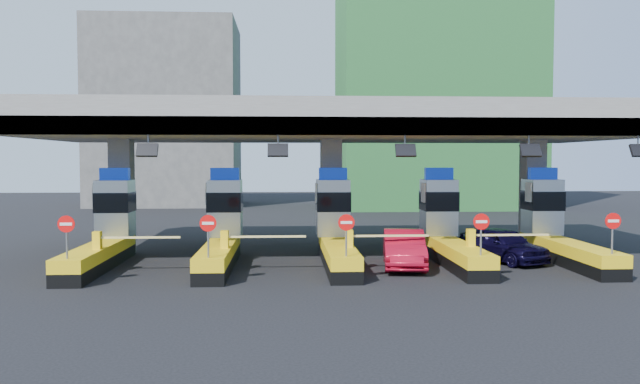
{
  "coord_description": "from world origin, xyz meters",
  "views": [
    {
      "loc": [
        -2.23,
        -27.13,
        4.54
      ],
      "look_at": [
        -0.7,
        0.0,
        3.12
      ],
      "focal_mm": 35.0,
      "sensor_mm": 36.0,
      "label": 1
    }
  ],
  "objects": [
    {
      "name": "toll_lane_far_right",
      "position": [
        10.0,
        0.28,
        1.4
      ],
      "size": [
        4.43,
        8.0,
        4.16
      ],
      "color": "black",
      "rests_on": "ground"
    },
    {
      "name": "toll_lane_center",
      "position": [
        0.0,
        0.28,
        1.4
      ],
      "size": [
        4.43,
        8.0,
        4.16
      ],
      "color": "black",
      "rests_on": "ground"
    },
    {
      "name": "bg_building_scaffold",
      "position": [
        12.0,
        32.0,
        14.0
      ],
      "size": [
        18.0,
        12.0,
        28.0
      ],
      "primitive_type": "cube",
      "color": "#1E5926",
      "rests_on": "ground"
    },
    {
      "name": "van",
      "position": [
        7.43,
        -0.09,
        0.77
      ],
      "size": [
        3.41,
        4.85,
        1.53
      ],
      "primitive_type": "imported",
      "rotation": [
        0.0,
        0.0,
        0.4
      ],
      "color": "black",
      "rests_on": "ground"
    },
    {
      "name": "red_car",
      "position": [
        2.77,
        -1.28,
        0.78
      ],
      "size": [
        2.28,
        4.94,
        1.57
      ],
      "primitive_type": "imported",
      "rotation": [
        0.0,
        0.0,
        -0.13
      ],
      "color": "#AA0D22",
      "rests_on": "ground"
    },
    {
      "name": "toll_lane_far_left",
      "position": [
        -10.0,
        0.28,
        1.4
      ],
      "size": [
        4.43,
        8.0,
        4.16
      ],
      "color": "black",
      "rests_on": "ground"
    },
    {
      "name": "toll_lane_right",
      "position": [
        5.0,
        0.28,
        1.4
      ],
      "size": [
        4.43,
        8.0,
        4.16
      ],
      "color": "black",
      "rests_on": "ground"
    },
    {
      "name": "toll_lane_left",
      "position": [
        -5.0,
        0.28,
        1.4
      ],
      "size": [
        4.43,
        8.0,
        4.16
      ],
      "color": "black",
      "rests_on": "ground"
    },
    {
      "name": "bg_building_concrete",
      "position": [
        -14.0,
        36.0,
        9.0
      ],
      "size": [
        14.0,
        10.0,
        18.0
      ],
      "primitive_type": "cube",
      "color": "#4C4C49",
      "rests_on": "ground"
    },
    {
      "name": "toll_canopy",
      "position": [
        0.0,
        2.87,
        6.13
      ],
      "size": [
        28.0,
        12.09,
        7.0
      ],
      "color": "slate",
      "rests_on": "ground"
    },
    {
      "name": "ground",
      "position": [
        0.0,
        0.0,
        0.0
      ],
      "size": [
        120.0,
        120.0,
        0.0
      ],
      "primitive_type": "plane",
      "color": "black",
      "rests_on": "ground"
    }
  ]
}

